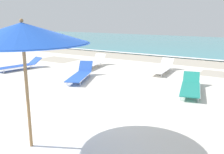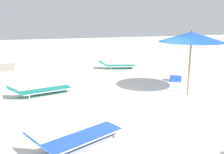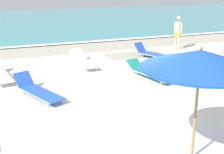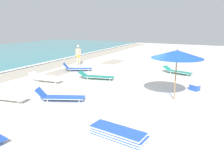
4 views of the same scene
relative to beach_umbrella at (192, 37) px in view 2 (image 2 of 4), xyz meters
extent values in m
cube|color=silver|center=(-0.80, 1.87, -2.26)|extent=(60.00, 60.00, 0.16)
cube|color=#AFA492|center=(8.10, 7.25, -2.17)|extent=(2.73, 1.49, 0.00)
cylinder|color=#9E7547|center=(0.00, 0.00, -1.08)|extent=(0.06, 0.06, 2.18)
cone|color=blue|center=(0.00, 0.00, 0.01)|extent=(2.38, 2.38, 0.37)
cylinder|color=#163D95|center=(0.00, 0.00, -0.17)|extent=(2.31, 2.31, 0.01)
sphere|color=#9E7547|center=(0.00, 0.00, 0.22)|extent=(0.07, 0.07, 0.07)
cube|color=blue|center=(-2.54, 4.56, -2.00)|extent=(1.30, 1.97, 0.03)
cylinder|color=silver|center=(-2.82, 4.44, -2.00)|extent=(0.78, 1.74, 0.03)
cylinder|color=silver|center=(-2.27, 4.68, -2.00)|extent=(0.78, 1.74, 0.03)
cube|color=blue|center=(-2.99, 5.59, -1.79)|extent=(0.68, 0.58, 0.44)
cylinder|color=silver|center=(-2.48, 3.79, -2.10)|extent=(0.03, 0.03, 0.16)
cylinder|color=silver|center=(-2.02, 3.99, -2.10)|extent=(0.03, 0.03, 0.16)
cylinder|color=silver|center=(-2.60, 5.34, -2.10)|extent=(0.03, 0.03, 0.16)
cube|color=#1E8475|center=(1.71, 5.10, -2.00)|extent=(1.02, 1.95, 0.03)
cylinder|color=silver|center=(1.42, 5.03, -2.00)|extent=(0.46, 1.82, 0.03)
cylinder|color=silver|center=(2.00, 5.17, -2.00)|extent=(0.46, 1.82, 0.03)
cube|color=#1E8475|center=(1.44, 6.23, -1.85)|extent=(0.67, 0.60, 0.33)
cylinder|color=silver|center=(1.63, 4.33, -2.10)|extent=(0.03, 0.03, 0.16)
cylinder|color=silver|center=(2.13, 4.45, -2.10)|extent=(0.03, 0.03, 0.16)
cylinder|color=silver|center=(1.29, 5.75, -2.10)|extent=(0.03, 0.03, 0.16)
cylinder|color=silver|center=(1.79, 5.87, -2.10)|extent=(0.03, 0.03, 0.16)
cube|color=#1E8475|center=(5.55, 0.64, -2.00)|extent=(1.02, 1.73, 0.03)
cylinder|color=silver|center=(5.26, 0.72, -2.00)|extent=(0.47, 1.57, 0.03)
cylinder|color=silver|center=(5.83, 0.56, -2.00)|extent=(0.47, 1.57, 0.03)
cube|color=#1E8475|center=(5.83, 1.65, -1.86)|extent=(0.69, 0.62, 0.31)
cylinder|color=silver|center=(5.13, 0.10, -2.10)|extent=(0.03, 0.03, 0.16)
cylinder|color=silver|center=(5.62, -0.04, -2.10)|extent=(0.03, 0.03, 0.16)
cylinder|color=silver|center=(5.47, 1.32, -2.10)|extent=(0.03, 0.03, 0.16)
cylinder|color=silver|center=(5.96, 1.18, -2.10)|extent=(0.03, 0.03, 0.16)
cube|color=blue|center=(1.96, -0.72, -2.02)|extent=(0.52, 0.58, 0.32)
cube|color=white|center=(1.96, -0.72, -1.83)|extent=(0.54, 0.61, 0.05)
camera|label=1|loc=(3.69, -2.94, 0.26)|focal=40.00mm
camera|label=2|loc=(-7.75, 5.63, 0.65)|focal=40.00mm
camera|label=3|loc=(-3.62, -4.90, 1.54)|focal=50.00mm
camera|label=4|loc=(-10.24, -1.77, 1.38)|focal=35.00mm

